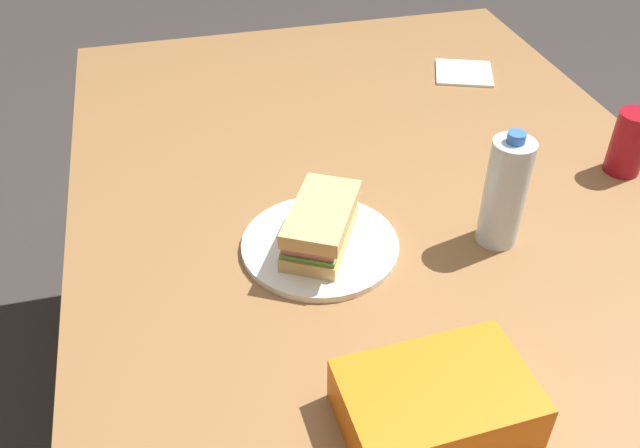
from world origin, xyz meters
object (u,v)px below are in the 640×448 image
Objects in this scene: paper_plate at (320,245)px; soda_can_red at (629,143)px; chip_bag at (436,403)px; water_bottle_spare at (505,192)px; sandwich at (321,224)px; dining_table at (412,275)px.

soda_can_red reaches higher than paper_plate.
water_bottle_spare is (-0.31, 0.23, 0.06)m from chip_bag.
soda_can_red is at bearing 111.93° from water_bottle_spare.
chip_bag is 0.39m from water_bottle_spare.
sandwich is 0.89× the size of chip_bag.
water_bottle_spare is (0.13, -0.32, 0.03)m from soda_can_red.
water_bottle_spare reaches higher than paper_plate.
soda_can_red is at bearing 97.52° from paper_plate.
chip_bag is (0.35, 0.06, -0.02)m from sandwich.
dining_table is at bearing -109.80° from chip_bag.
sandwich is at bearing -2.07° from paper_plate.
dining_table is 0.48m from soda_can_red.
paper_plate is 0.31m from water_bottle_spare.
water_bottle_spare is (0.04, 0.29, 0.04)m from sandwich.
water_bottle_spare is (0.02, 0.13, 0.17)m from dining_table.
soda_can_red is at bearing 103.36° from dining_table.
paper_plate is 1.24× the size of sandwich.
paper_plate is 0.05m from sandwich.
soda_can_red is (-0.11, 0.45, 0.13)m from dining_table.
chip_bag is at bearing -16.96° from dining_table.
water_bottle_spare is at bearing 80.49° from paper_plate.
dining_table is 0.18m from paper_plate.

